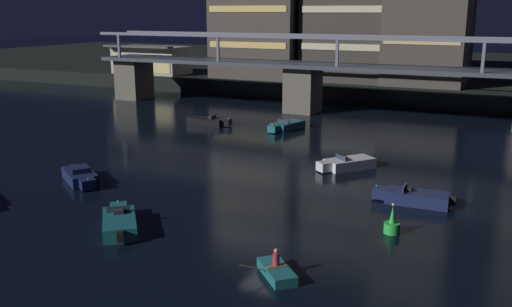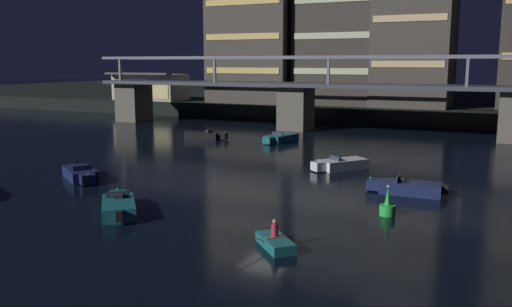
% 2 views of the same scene
% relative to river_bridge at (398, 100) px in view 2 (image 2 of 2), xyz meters
% --- Properties ---
extents(ground_plane, '(400.00, 400.00, 0.00)m').
position_rel_river_bridge_xyz_m(ground_plane, '(0.00, -38.73, -4.18)').
color(ground_plane, black).
extents(far_riverbank, '(240.00, 80.00, 2.20)m').
position_rel_river_bridge_xyz_m(far_riverbank, '(0.00, 48.01, -3.08)').
color(far_riverbank, black).
rests_on(far_riverbank, ground).
extents(river_bridge, '(82.80, 6.40, 9.38)m').
position_rel_river_bridge_xyz_m(river_bridge, '(0.00, 0.00, 0.00)').
color(river_bridge, '#605B51').
rests_on(river_bridge, ground).
extents(tower_west_low, '(13.47, 12.78, 26.27)m').
position_rel_river_bridge_xyz_m(tower_west_low, '(-25.52, 16.50, 11.00)').
color(tower_west_low, '#423D38').
rests_on(tower_west_low, far_riverbank).
extents(tower_west_tall, '(13.64, 11.79, 26.13)m').
position_rel_river_bridge_xyz_m(tower_west_tall, '(-11.33, 17.71, 10.93)').
color(tower_west_tall, '#38332D').
rests_on(tower_west_tall, far_riverbank).
extents(waterfront_pavilion, '(12.40, 7.40, 4.70)m').
position_rel_river_bridge_xyz_m(waterfront_pavilion, '(-43.96, 11.91, 0.26)').
color(waterfront_pavilion, '#B2AD9E').
rests_on(waterfront_pavilion, far_riverbank).
extents(speedboat_near_left, '(4.06, 4.65, 1.16)m').
position_rel_river_bridge_xyz_m(speedboat_near_left, '(-0.25, -22.96, -3.77)').
color(speedboat_near_left, silver).
rests_on(speedboat_near_left, ground).
extents(speedboat_near_center, '(5.23, 2.14, 1.16)m').
position_rel_river_bridge_xyz_m(speedboat_near_center, '(-19.07, -12.45, -3.77)').
color(speedboat_near_center, black).
rests_on(speedboat_near_center, ground).
extents(speedboat_near_right, '(5.21, 1.93, 1.16)m').
position_rel_river_bridge_xyz_m(speedboat_near_right, '(6.01, -29.13, -3.77)').
color(speedboat_near_right, '#19234C').
rests_on(speedboat_near_right, ground).
extents(speedboat_mid_left, '(4.74, 3.89, 1.16)m').
position_rel_river_bridge_xyz_m(speedboat_mid_left, '(-16.70, -34.82, -3.77)').
color(speedboat_mid_left, '#19234C').
rests_on(speedboat_mid_left, ground).
extents(speedboat_far_left, '(2.70, 5.20, 1.16)m').
position_rel_river_bridge_xyz_m(speedboat_far_left, '(-10.40, -10.99, -3.77)').
color(speedboat_far_left, '#196066').
rests_on(speedboat_far_left, ground).
extents(speedboat_far_center, '(4.16, 4.58, 1.16)m').
position_rel_river_bridge_xyz_m(speedboat_far_center, '(-8.29, -40.89, -3.77)').
color(speedboat_far_center, '#196066').
rests_on(speedboat_far_center, ground).
extents(channel_buoy, '(0.90, 0.90, 1.76)m').
position_rel_river_bridge_xyz_m(channel_buoy, '(5.81, -34.77, -3.70)').
color(channel_buoy, green).
rests_on(channel_buoy, ground).
extents(dinghy_with_paddler, '(2.62, 2.64, 1.36)m').
position_rel_river_bridge_xyz_m(dinghy_with_paddler, '(2.12, -42.42, -3.90)').
color(dinghy_with_paddler, '#196066').
rests_on(dinghy_with_paddler, ground).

